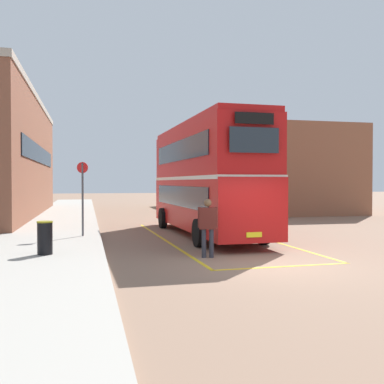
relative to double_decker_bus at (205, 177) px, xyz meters
The scene contains 9 objects.
ground_plane 7.65m from the double_decker_bus, 89.49° to the left, with size 135.60×135.60×0.00m, color #846651.
sidewalk_left 11.84m from the double_decker_bus, 123.76° to the left, with size 4.00×57.60×0.14m, color #A39E93.
depot_building_right 17.16m from the double_decker_bus, 55.41° to the left, with size 8.41×12.06×6.31m.
double_decker_bus is the anchor object (origin of this frame).
single_deck_bus 20.94m from the double_decker_bus, 79.59° to the left, with size 2.68×8.20×3.02m.
pedestrian_boarding 5.91m from the double_decker_bus, 104.33° to the right, with size 0.58×0.33×1.78m.
litter_bin 7.98m from the double_decker_bus, 142.81° to the right, with size 0.46×0.46×0.99m.
bus_stop_sign 5.18m from the double_decker_bus, behind, with size 0.44×0.13×2.94m.
bay_marking_yellow 3.18m from the double_decker_bus, 89.29° to the right, with size 4.43×12.84×0.01m.
Camera 1 is at (-5.01, -11.28, 2.28)m, focal length 41.60 mm.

